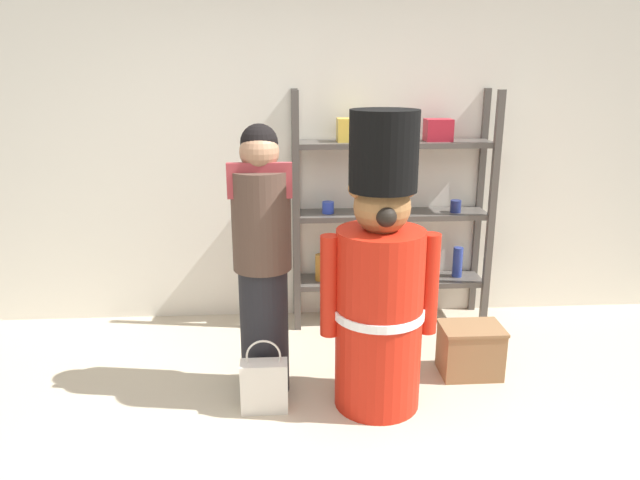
{
  "coord_description": "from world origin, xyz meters",
  "views": [
    {
      "loc": [
        -0.21,
        -2.35,
        1.94
      ],
      "look_at": [
        -0.01,
        0.86,
        1.0
      ],
      "focal_mm": 33.04,
      "sensor_mm": 36.0,
      "label": 1
    }
  ],
  "objects_px": {
    "merchandise_shelf": "(392,207)",
    "display_crate": "(470,350)",
    "person_shopper": "(262,259)",
    "teddy_bear_guard": "(380,284)",
    "shopping_bag": "(264,385)"
  },
  "relations": [
    {
      "from": "teddy_bear_guard",
      "to": "shopping_bag",
      "type": "bearing_deg",
      "value": -176.54
    },
    {
      "from": "teddy_bear_guard",
      "to": "person_shopper",
      "type": "xyz_separation_m",
      "value": [
        -0.67,
        0.2,
        0.1
      ]
    },
    {
      "from": "merchandise_shelf",
      "to": "person_shopper",
      "type": "xyz_separation_m",
      "value": [
        -0.96,
        -1.02,
        -0.06
      ]
    },
    {
      "from": "teddy_bear_guard",
      "to": "person_shopper",
      "type": "bearing_deg",
      "value": 163.35
    },
    {
      "from": "person_shopper",
      "to": "display_crate",
      "type": "height_order",
      "value": "person_shopper"
    },
    {
      "from": "merchandise_shelf",
      "to": "teddy_bear_guard",
      "type": "bearing_deg",
      "value": -103.18
    },
    {
      "from": "person_shopper",
      "to": "display_crate",
      "type": "relative_size",
      "value": 4.15
    },
    {
      "from": "merchandise_shelf",
      "to": "display_crate",
      "type": "bearing_deg",
      "value": -67.53
    },
    {
      "from": "merchandise_shelf",
      "to": "display_crate",
      "type": "height_order",
      "value": "merchandise_shelf"
    },
    {
      "from": "person_shopper",
      "to": "shopping_bag",
      "type": "distance_m",
      "value": 0.74
    },
    {
      "from": "person_shopper",
      "to": "shopping_bag",
      "type": "bearing_deg",
      "value": -90.17
    },
    {
      "from": "person_shopper",
      "to": "shopping_bag",
      "type": "xyz_separation_m",
      "value": [
        -0.0,
        -0.24,
        -0.7
      ]
    },
    {
      "from": "teddy_bear_guard",
      "to": "person_shopper",
      "type": "relative_size",
      "value": 1.05
    },
    {
      "from": "teddy_bear_guard",
      "to": "display_crate",
      "type": "height_order",
      "value": "teddy_bear_guard"
    },
    {
      "from": "merchandise_shelf",
      "to": "shopping_bag",
      "type": "bearing_deg",
      "value": -127.13
    }
  ]
}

